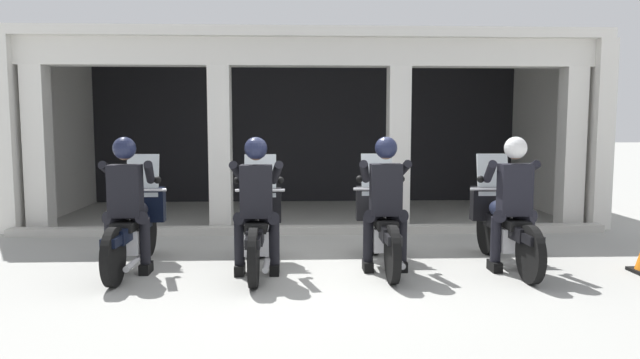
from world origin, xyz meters
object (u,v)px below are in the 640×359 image
object	(u,v)px
police_officer_far_left	(126,193)
motorcycle_center_right	(381,225)
police_officer_center_right	(385,192)
police_officer_center_left	(256,194)
motorcycle_far_right	(504,225)
motorcycle_center_left	(259,227)
police_officer_far_right	(514,192)
motorcycle_far_left	(135,226)

from	to	relation	value
police_officer_far_left	motorcycle_center_right	xyz separation A→B (m)	(2.99, 0.28, -0.44)
motorcycle_center_right	police_officer_center_right	distance (m)	0.52
police_officer_center_left	police_officer_center_right	bearing A→B (deg)	1.83
police_officer_center_left	motorcycle_far_right	xyz separation A→B (m)	(2.99, 0.31, -0.44)
police_officer_far_left	police_officer_center_left	size ratio (longest dim) A/B	1.00
motorcycle_center_left	motorcycle_center_right	xyz separation A→B (m)	(1.50, 0.10, 0.00)
police_officer_center_left	police_officer_far_right	distance (m)	2.99
police_officer_far_left	motorcycle_far_left	bearing A→B (deg)	92.77
motorcycle_far_left	motorcycle_far_right	distance (m)	4.49
motorcycle_far_right	motorcycle_center_left	bearing A→B (deg)	179.14
motorcycle_center_right	police_officer_center_right	world-z (taller)	police_officer_center_right
motorcycle_center_left	police_officer_center_left	bearing A→B (deg)	-92.28
police_officer_center_right	police_officer_far_right	distance (m)	1.50
police_officer_far_left	motorcycle_far_right	size ratio (longest dim) A/B	0.78
police_officer_far_left	motorcycle_center_left	world-z (taller)	police_officer_far_left
police_officer_far_left	police_officer_far_right	size ratio (longest dim) A/B	1.00
police_officer_center_left	police_officer_center_right	xyz separation A→B (m)	(1.50, 0.10, 0.00)
motorcycle_far_left	police_officer_center_right	distance (m)	3.04
police_officer_center_right	motorcycle_far_left	bearing A→B (deg)	172.41
police_officer_center_left	motorcycle_far_right	world-z (taller)	police_officer_center_left
motorcycle_far_left	police_officer_center_right	world-z (taller)	police_officer_center_right
motorcycle_center_left	police_officer_center_right	distance (m)	1.57
police_officer_center_left	motorcycle_center_right	distance (m)	1.61
police_officer_far_left	motorcycle_center_left	distance (m)	1.57
motorcycle_center_left	police_officer_center_right	xyz separation A→B (m)	(1.49, -0.18, 0.44)
police_officer_far_left	motorcycle_far_right	bearing A→B (deg)	5.73
police_officer_center_right	police_officer_far_right	world-z (taller)	same
motorcycle_far_left	police_officer_far_right	bearing A→B (deg)	-1.50
police_officer_far_left	motorcycle_center_left	xyz separation A→B (m)	(1.50, 0.18, -0.44)
motorcycle_center_left	police_officer_center_left	world-z (taller)	police_officer_center_left
motorcycle_far_left	police_officer_far_left	xyz separation A→B (m)	(-0.00, -0.28, 0.44)
motorcycle_far_left	police_officer_center_right	size ratio (longest dim) A/B	1.29
police_officer_center_right	motorcycle_far_right	world-z (taller)	police_officer_center_right
motorcycle_far_left	police_officer_far_right	world-z (taller)	police_officer_far_right
motorcycle_far_left	motorcycle_center_right	world-z (taller)	same
police_officer_center_right	police_officer_far_right	xyz separation A→B (m)	(1.50, -0.07, 0.00)
motorcycle_center_left	motorcycle_far_right	world-z (taller)	same
motorcycle_center_right	motorcycle_far_left	bearing A→B (deg)	177.82
motorcycle_center_left	motorcycle_far_left	bearing A→B (deg)	174.16
motorcycle_far_left	motorcycle_center_left	xyz separation A→B (m)	(1.50, -0.10, 0.00)
police_officer_far_left	police_officer_center_left	bearing A→B (deg)	-0.80
police_officer_far_left	police_officer_center_left	distance (m)	1.50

